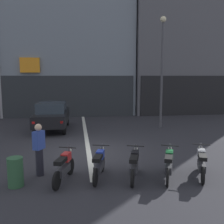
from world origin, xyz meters
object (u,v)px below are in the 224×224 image
at_px(person_by_motorcycles, 39,149).
at_px(motorcycle_red_row_leftmost, 64,167).
at_px(street_lamp, 162,61).
at_px(motorcycle_green_row_right_mid, 169,164).
at_px(motorcycle_black_row_centre, 134,165).
at_px(motorcycle_silver_row_rightmost, 201,163).
at_px(motorcycle_blue_row_left_mid, 99,164).
at_px(trash_bin, 15,172).
at_px(car_black_crossing_near, 52,115).

bearing_deg(person_by_motorcycles, motorcycle_red_row_leftmost, -36.38).
relative_size(street_lamp, motorcycle_green_row_right_mid, 4.24).
height_order(motorcycle_red_row_leftmost, motorcycle_black_row_centre, same).
bearing_deg(motorcycle_red_row_leftmost, motorcycle_green_row_right_mid, -3.84).
relative_size(street_lamp, motorcycle_silver_row_rightmost, 4.22).
bearing_deg(motorcycle_blue_row_left_mid, motorcycle_black_row_centre, -11.74).
bearing_deg(trash_bin, motorcycle_silver_row_rightmost, -0.60).
height_order(motorcycle_green_row_right_mid, person_by_motorcycles, person_by_motorcycles).
height_order(car_black_crossing_near, person_by_motorcycles, person_by_motorcycles).
xyz_separation_m(motorcycle_blue_row_left_mid, motorcycle_silver_row_rightmost, (3.18, -0.33, 0.00)).
height_order(motorcycle_red_row_leftmost, motorcycle_green_row_right_mid, same).
relative_size(motorcycle_green_row_right_mid, person_by_motorcycles, 0.94).
height_order(street_lamp, motorcycle_red_row_leftmost, street_lamp).
relative_size(motorcycle_red_row_leftmost, motorcycle_blue_row_left_mid, 0.99).
bearing_deg(motorcycle_silver_row_rightmost, motorcycle_green_row_right_mid, 179.62).
height_order(motorcycle_blue_row_left_mid, person_by_motorcycles, person_by_motorcycles).
relative_size(motorcycle_blue_row_left_mid, motorcycle_black_row_centre, 1.01).
xyz_separation_m(car_black_crossing_near, street_lamp, (6.54, -0.27, 3.16)).
height_order(car_black_crossing_near, motorcycle_silver_row_rightmost, car_black_crossing_near).
height_order(person_by_motorcycles, trash_bin, person_by_motorcycles).
height_order(car_black_crossing_near, motorcycle_green_row_right_mid, car_black_crossing_near).
distance_m(street_lamp, motorcycle_green_row_right_mid, 8.73).
distance_m(street_lamp, motorcycle_black_row_centre, 8.98).
height_order(car_black_crossing_near, motorcycle_blue_row_left_mid, car_black_crossing_near).
xyz_separation_m(car_black_crossing_near, motorcycle_blue_row_left_mid, (2.10, -7.56, -0.43)).
relative_size(motorcycle_red_row_leftmost, motorcycle_silver_row_rightmost, 1.03).
bearing_deg(street_lamp, motorcycle_red_row_leftmost, -126.61).
relative_size(street_lamp, motorcycle_red_row_leftmost, 4.11).
bearing_deg(person_by_motorcycles, motorcycle_black_row_centre, -13.44).
relative_size(car_black_crossing_near, street_lamp, 0.63).
bearing_deg(person_by_motorcycles, motorcycle_blue_row_left_mid, -14.41).
height_order(street_lamp, motorcycle_blue_row_left_mid, street_lamp).
bearing_deg(motorcycle_silver_row_rightmost, street_lamp, 80.64).
bearing_deg(car_black_crossing_near, street_lamp, -2.33).
bearing_deg(motorcycle_silver_row_rightmost, motorcycle_blue_row_left_mid, 174.10).
xyz_separation_m(street_lamp, motorcycle_silver_row_rightmost, (-1.26, -7.62, -3.58)).
bearing_deg(motorcycle_red_row_leftmost, motorcycle_black_row_centre, -3.04).
bearing_deg(car_black_crossing_near, motorcycle_green_row_right_mid, -61.81).
relative_size(motorcycle_black_row_centre, motorcycle_green_row_right_mid, 1.03).
bearing_deg(motorcycle_red_row_leftmost, car_black_crossing_near, 97.74).
relative_size(motorcycle_green_row_right_mid, motorcycle_silver_row_rightmost, 1.00).
bearing_deg(motorcycle_black_row_centre, trash_bin, -179.18).
xyz_separation_m(motorcycle_black_row_centre, motorcycle_green_row_right_mid, (1.06, -0.10, 0.00)).
bearing_deg(motorcycle_green_row_right_mid, person_by_motorcycles, 168.65).
bearing_deg(street_lamp, motorcycle_blue_row_left_mid, -121.33).
xyz_separation_m(motorcycle_blue_row_left_mid, person_by_motorcycles, (-1.85, 0.48, 0.40)).
bearing_deg(motorcycle_green_row_right_mid, motorcycle_red_row_leftmost, 176.16).
bearing_deg(motorcycle_blue_row_left_mid, street_lamp, 58.67).
xyz_separation_m(motorcycle_blue_row_left_mid, trash_bin, (-2.42, -0.27, -0.03)).
height_order(motorcycle_red_row_leftmost, motorcycle_silver_row_rightmost, same).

